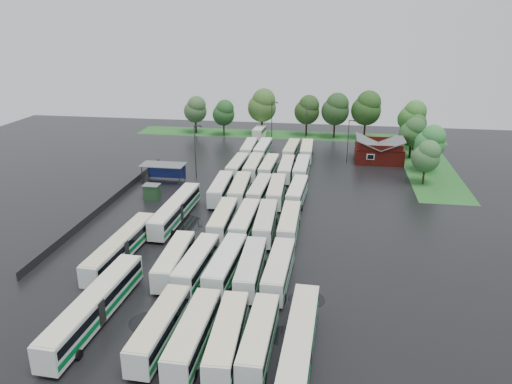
# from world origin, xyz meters

# --- Properties ---
(ground) EXTENTS (160.00, 160.00, 0.00)m
(ground) POSITION_xyz_m (0.00, 0.00, 0.00)
(ground) COLOR black
(ground) RESTS_ON ground
(brick_building) EXTENTS (10.07, 8.60, 5.39)m
(brick_building) POSITION_xyz_m (24.00, 42.77, 1.87)
(brick_building) COLOR maroon
(brick_building) RESTS_ON ground
(wash_shed) EXTENTS (8.20, 4.20, 3.58)m
(wash_shed) POSITION_xyz_m (-17.20, 22.02, 2.99)
(wash_shed) COLOR #2D2D30
(wash_shed) RESTS_ON ground
(utility_hut) EXTENTS (2.70, 2.20, 2.62)m
(utility_hut) POSITION_xyz_m (-16.20, 12.60, 1.32)
(utility_hut) COLOR #1A391D
(utility_hut) RESTS_ON ground
(grass_strip_north) EXTENTS (80.00, 10.00, 0.01)m
(grass_strip_north) POSITION_xyz_m (2.00, 64.80, 0.01)
(grass_strip_north) COLOR #1E581E
(grass_strip_north) RESTS_ON ground
(grass_strip_east) EXTENTS (10.00, 50.00, 0.01)m
(grass_strip_east) POSITION_xyz_m (34.00, 42.80, 0.01)
(grass_strip_east) COLOR #1E581E
(grass_strip_east) RESTS_ON ground
(west_fence) EXTENTS (0.10, 50.00, 1.20)m
(west_fence) POSITION_xyz_m (-22.20, 8.00, 0.60)
(west_fence) COLOR #2D2D30
(west_fence) RESTS_ON ground
(bus_r0c1) EXTENTS (2.82, 11.76, 3.26)m
(bus_r0c1) POSITION_xyz_m (-1.34, -25.70, 1.79)
(bus_r0c1) COLOR silver
(bus_r0c1) RESTS_ON ground
(bus_r0c2) EXTENTS (2.63, 11.98, 3.33)m
(bus_r0c2) POSITION_xyz_m (2.13, -26.22, 1.83)
(bus_r0c2) COLOR silver
(bus_r0c2) RESTS_ON ground
(bus_r0c3) EXTENTS (3.06, 11.97, 3.30)m
(bus_r0c3) POSITION_xyz_m (5.35, -26.21, 1.82)
(bus_r0c3) COLOR silver
(bus_r0c3) RESTS_ON ground
(bus_r0c4) EXTENTS (2.53, 11.47, 3.19)m
(bus_r0c4) POSITION_xyz_m (8.25, -25.76, 1.75)
(bus_r0c4) COLOR silver
(bus_r0c4) RESTS_ON ground
(bus_r1c0) EXTENTS (2.88, 11.69, 3.23)m
(bus_r1c0) POSITION_xyz_m (-4.28, -12.07, 1.78)
(bus_r1c0) COLOR silver
(bus_r1c0) RESTS_ON ground
(bus_r1c1) EXTENTS (2.98, 11.78, 3.25)m
(bus_r1c1) POSITION_xyz_m (-1.33, -12.43, 1.79)
(bus_r1c1) COLOR silver
(bus_r1c1) RESTS_ON ground
(bus_r1c2) EXTENTS (3.03, 12.14, 3.35)m
(bus_r1c2) POSITION_xyz_m (2.17, -12.26, 1.84)
(bus_r1c2) COLOR silver
(bus_r1c2) RESTS_ON ground
(bus_r1c3) EXTENTS (2.82, 11.75, 3.25)m
(bus_r1c3) POSITION_xyz_m (5.26, -12.53, 1.79)
(bus_r1c3) COLOR silver
(bus_r1c3) RESTS_ON ground
(bus_r1c4) EXTENTS (2.79, 11.98, 3.32)m
(bus_r1c4) POSITION_xyz_m (8.57, -12.53, 1.83)
(bus_r1c4) COLOR silver
(bus_r1c4) RESTS_ON ground
(bus_r2c1) EXTENTS (2.77, 11.72, 3.25)m
(bus_r2c1) POSITION_xyz_m (-1.20, 1.33, 1.79)
(bus_r2c1) COLOR silver
(bus_r2c1) RESTS_ON ground
(bus_r2c2) EXTENTS (2.59, 11.86, 3.30)m
(bus_r2c2) POSITION_xyz_m (2.14, 1.06, 1.81)
(bus_r2c2) COLOR silver
(bus_r2c2) RESTS_ON ground
(bus_r2c3) EXTENTS (3.02, 12.01, 3.32)m
(bus_r2c3) POSITION_xyz_m (5.11, 1.15, 1.82)
(bus_r2c3) COLOR silver
(bus_r2c3) RESTS_ON ground
(bus_r2c4) EXTENTS (2.59, 11.72, 3.26)m
(bus_r2c4) POSITION_xyz_m (8.51, 1.27, 1.79)
(bus_r2c4) COLOR silver
(bus_r2c4) RESTS_ON ground
(bus_r3c0) EXTENTS (3.03, 12.08, 3.34)m
(bus_r3c0) POSITION_xyz_m (-4.50, 14.54, 1.84)
(bus_r3c0) COLOR silver
(bus_r3c0) RESTS_ON ground
(bus_r3c1) EXTENTS (3.13, 12.13, 3.35)m
(bus_r3c1) POSITION_xyz_m (-1.19, 14.57, 1.84)
(bus_r3c1) COLOR silver
(bus_r3c1) RESTS_ON ground
(bus_r3c2) EXTENTS (2.79, 11.50, 3.18)m
(bus_r3c2) POSITION_xyz_m (2.17, 14.87, 1.75)
(bus_r3c2) COLOR silver
(bus_r3c2) RESTS_ON ground
(bus_r3c3) EXTENTS (2.86, 11.76, 3.25)m
(bus_r3c3) POSITION_xyz_m (5.06, 14.81, 1.79)
(bus_r3c3) COLOR silver
(bus_r3c3) RESTS_ON ground
(bus_r3c4) EXTENTS (2.98, 11.54, 3.18)m
(bus_r3c4) POSITION_xyz_m (8.56, 15.01, 1.75)
(bus_r3c4) COLOR silver
(bus_r3c4) RESTS_ON ground
(bus_r4c0) EXTENTS (2.68, 11.52, 3.19)m
(bus_r4c0) POSITION_xyz_m (-4.27, 28.22, 1.76)
(bus_r4c0) COLOR silver
(bus_r4c0) RESTS_ON ground
(bus_r4c1) EXTENTS (2.59, 11.74, 3.26)m
(bus_r4c1) POSITION_xyz_m (-1.11, 28.40, 1.79)
(bus_r4c1) COLOR silver
(bus_r4c1) RESTS_ON ground
(bus_r4c2) EXTENTS (2.74, 11.49, 3.18)m
(bus_r4c2) POSITION_xyz_m (1.94, 28.56, 1.75)
(bus_r4c2) COLOR silver
(bus_r4c2) RESTS_ON ground
(bus_r4c3) EXTENTS (2.59, 11.52, 3.20)m
(bus_r4c3) POSITION_xyz_m (5.40, 28.14, 1.76)
(bus_r4c3) COLOR silver
(bus_r4c3) RESTS_ON ground
(bus_r4c4) EXTENTS (2.66, 11.85, 3.29)m
(bus_r4c4) POSITION_xyz_m (8.35, 28.30, 1.81)
(bus_r4c4) COLOR silver
(bus_r4c4) RESTS_ON ground
(bus_r5c0) EXTENTS (2.80, 11.64, 3.22)m
(bus_r5c0) POSITION_xyz_m (-4.28, 41.79, 1.77)
(bus_r5c0) COLOR silver
(bus_r5c0) RESTS_ON ground
(bus_r5c1) EXTENTS (2.70, 11.79, 3.27)m
(bus_r5c1) POSITION_xyz_m (-1.17, 41.89, 1.80)
(bus_r5c1) COLOR silver
(bus_r5c1) RESTS_ON ground
(bus_r5c3) EXTENTS (2.93, 11.81, 3.26)m
(bus_r5c3) POSITION_xyz_m (5.15, 41.91, 1.80)
(bus_r5c3) COLOR silver
(bus_r5c3) RESTS_ON ground
(bus_r5c4) EXTENTS (2.70, 11.69, 3.24)m
(bus_r5c4) POSITION_xyz_m (8.47, 42.28, 1.78)
(bus_r5c4) COLOR silver
(bus_r5c4) RESTS_ON ground
(artic_bus_west_a) EXTENTS (3.29, 18.18, 3.36)m
(artic_bus_west_a) POSITION_xyz_m (-9.14, -23.28, 1.86)
(artic_bus_west_a) COLOR silver
(artic_bus_west_a) RESTS_ON ground
(artic_bus_west_b) EXTENTS (2.88, 17.87, 3.31)m
(artic_bus_west_b) POSITION_xyz_m (-9.20, 4.05, 1.83)
(artic_bus_west_b) COLOR silver
(artic_bus_west_b) RESTS_ON ground
(artic_bus_west_c) EXTENTS (3.10, 17.28, 3.19)m
(artic_bus_west_c) POSITION_xyz_m (-12.28, -9.44, 1.77)
(artic_bus_west_c) COLOR silver
(artic_bus_west_c) RESTS_ON ground
(artic_bus_east) EXTENTS (2.98, 17.81, 3.29)m
(artic_bus_east) POSITION_xyz_m (11.98, -26.69, 1.83)
(artic_bus_east) COLOR silver
(artic_bus_east) RESTS_ON ground
(minibus) EXTENTS (2.77, 6.64, 2.85)m
(minibus) POSITION_xyz_m (-4.69, 59.60, 1.58)
(minibus) COLOR white
(minibus) RESTS_ON ground
(tree_north_0) EXTENTS (6.02, 6.02, 9.97)m
(tree_north_0) POSITION_xyz_m (-22.27, 63.23, 6.41)
(tree_north_0) COLOR black
(tree_north_0) RESTS_ON ground
(tree_north_1) EXTENTS (5.72, 5.72, 9.47)m
(tree_north_1) POSITION_xyz_m (-14.21, 61.42, 6.09)
(tree_north_1) COLOR #392A1D
(tree_north_1) RESTS_ON ground
(tree_north_2) EXTENTS (7.39, 7.39, 12.23)m
(tree_north_2) POSITION_xyz_m (-4.46, 63.77, 7.87)
(tree_north_2) COLOR black
(tree_north_2) RESTS_ON ground
(tree_north_3) EXTENTS (6.48, 6.48, 10.73)m
(tree_north_3) POSITION_xyz_m (7.17, 64.58, 6.90)
(tree_north_3) COLOR black
(tree_north_3) RESTS_ON ground
(tree_north_4) EXTENTS (7.02, 7.02, 11.63)m
(tree_north_4) POSITION_xyz_m (14.40, 63.50, 7.48)
(tree_north_4) COLOR black
(tree_north_4) RESTS_ON ground
(tree_north_5) EXTENTS (7.46, 7.46, 12.35)m
(tree_north_5) POSITION_xyz_m (22.08, 63.50, 7.95)
(tree_north_5) COLOR black
(tree_north_5) RESTS_ON ground
(tree_north_6) EXTENTS (5.70, 5.70, 9.45)m
(tree_north_6) POSITION_xyz_m (32.64, 62.70, 6.08)
(tree_north_6) COLOR black
(tree_north_6) RESTS_ON ground
(tree_east_0) EXTENTS (5.15, 5.15, 8.52)m
(tree_east_0) POSITION_xyz_m (31.29, 28.17, 5.48)
(tree_east_0) COLOR #302210
(tree_east_0) RESTS_ON ground
(tree_east_1) EXTENTS (5.88, 5.88, 9.74)m
(tree_east_1) POSITION_xyz_m (33.26, 36.22, 6.26)
(tree_east_1) COLOR black
(tree_east_1) RESTS_ON ground
(tree_east_2) EXTENTS (5.59, 5.57, 9.22)m
(tree_east_2) POSITION_xyz_m (31.24, 46.59, 5.93)
(tree_east_2) COLOR black
(tree_east_2) RESTS_ON ground
(tree_east_3) EXTENTS (5.15, 5.15, 8.52)m
(tree_east_3) POSITION_xyz_m (32.83, 53.76, 5.48)
(tree_east_3) COLOR #302415
(tree_east_3) RESTS_ON ground
(tree_east_4) EXTENTS (6.54, 6.54, 10.83)m
(tree_east_4) POSITION_xyz_m (32.92, 59.60, 6.96)
(tree_east_4) COLOR #3C281B
(tree_east_4) RESTS_ON ground
(lamp_post_ne) EXTENTS (1.42, 0.28, 9.25)m
(lamp_post_ne) POSITION_xyz_m (17.35, 40.75, 5.37)
(lamp_post_ne) COLOR #2D2D30
(lamp_post_ne) RESTS_ON ground
(lamp_post_nw) EXTENTS (1.61, 0.31, 10.46)m
(lamp_post_nw) POSITION_xyz_m (-11.72, 25.23, 6.07)
(lamp_post_nw) COLOR #2D2D30
(lamp_post_nw) RESTS_ON ground
(lamp_post_back_w) EXTENTS (1.60, 0.31, 10.41)m
(lamp_post_back_w) POSITION_xyz_m (-0.69, 54.33, 6.04)
(lamp_post_back_w) COLOR #2D2D30
(lamp_post_back_w) RESTS_ON ground
(lamp_post_back_e) EXTENTS (1.42, 0.28, 9.22)m
(lamp_post_back_e) POSITION_xyz_m (7.56, 53.77, 5.35)
(lamp_post_back_e) COLOR #2D2D30
(lamp_post_back_e) RESTS_ON ground
(puddle_0) EXTENTS (4.21, 4.21, 0.01)m
(puddle_0) POSITION_xyz_m (-3.71, -22.54, 0.00)
(puddle_0) COLOR black
(puddle_0) RESTS_ON ground
(puddle_1) EXTENTS (3.48, 3.48, 0.01)m
(puddle_1) POSITION_xyz_m (10.47, -22.64, 0.00)
(puddle_1) COLOR black
(puddle_1) RESTS_ON ground
(puddle_2) EXTENTS (8.13, 8.13, 0.01)m
(puddle_2) POSITION_xyz_m (-8.65, 2.52, 0.00)
(puddle_2) COLOR black
(puddle_2) RESTS_ON ground
(puddle_3) EXTENTS (4.58, 4.58, 0.01)m
(puddle_3) POSITION_xyz_m (5.77, -2.94, 0.00)
(puddle_3) COLOR black
(puddle_3) RESTS_ON ground
(puddle_4) EXTENTS (4.14, 4.14, 0.01)m
(puddle_4) POSITION_xyz_m (12.09, -15.61, 0.00)
(puddle_4) COLOR black
(puddle_4) RESTS_ON ground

